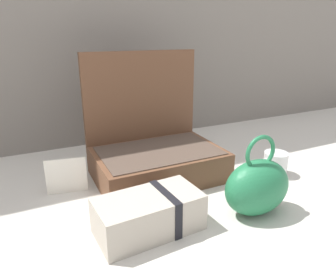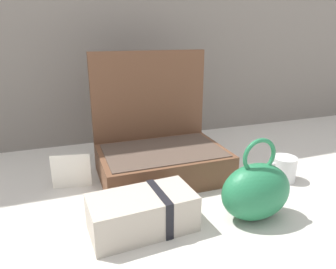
# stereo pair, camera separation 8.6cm
# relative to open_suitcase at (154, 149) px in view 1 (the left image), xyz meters

# --- Properties ---
(ground_plane) EXTENTS (6.00, 6.00, 0.00)m
(ground_plane) POSITION_rel_open_suitcase_xyz_m (-0.06, -0.15, -0.09)
(ground_plane) COLOR beige
(open_suitcase) EXTENTS (0.42, 0.30, 0.41)m
(open_suitcase) POSITION_rel_open_suitcase_xyz_m (0.00, 0.00, 0.00)
(open_suitcase) COLOR brown
(open_suitcase) RESTS_ON ground_plane
(teal_pouch_handbag) EXTENTS (0.19, 0.12, 0.23)m
(teal_pouch_handbag) POSITION_rel_open_suitcase_xyz_m (0.15, -0.35, -0.01)
(teal_pouch_handbag) COLOR #237247
(teal_pouch_handbag) RESTS_ON ground_plane
(cream_toiletry_bag) EXTENTS (0.27, 0.15, 0.10)m
(cream_toiletry_bag) POSITION_rel_open_suitcase_xyz_m (-0.14, -0.30, -0.04)
(cream_toiletry_bag) COLOR #B2A899
(cream_toiletry_bag) RESTS_ON ground_plane
(coffee_mug) EXTENTS (0.11, 0.08, 0.08)m
(coffee_mug) POSITION_rel_open_suitcase_xyz_m (0.37, -0.19, -0.05)
(coffee_mug) COLOR silver
(coffee_mug) RESTS_ON ground_plane
(info_card_left) EXTENTS (0.12, 0.03, 0.11)m
(info_card_left) POSITION_rel_open_suitcase_xyz_m (-0.30, -0.01, -0.04)
(info_card_left) COLOR white
(info_card_left) RESTS_ON ground_plane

